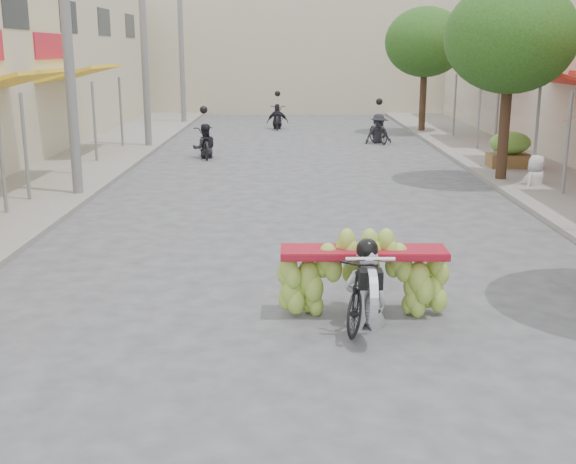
{
  "coord_description": "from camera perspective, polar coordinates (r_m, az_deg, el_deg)",
  "views": [
    {
      "loc": [
        -0.28,
        -5.16,
        3.47
      ],
      "look_at": [
        -0.3,
        4.23,
        1.1
      ],
      "focal_mm": 45.0,
      "sensor_mm": 36.0,
      "label": 1
    }
  ],
  "objects": [
    {
      "name": "bg_motorbike_c",
      "position": [
        32.95,
        -0.83,
        9.48
      ],
      "size": [
        0.98,
        1.8,
        1.95
      ],
      "color": "black",
      "rests_on": "ground"
    },
    {
      "name": "far_building",
      "position": [
        43.16,
        0.51,
        14.22
      ],
      "size": [
        20.0,
        6.0,
        7.0
      ],
      "primitive_type": "cube",
      "color": "beige",
      "rests_on": "ground"
    },
    {
      "name": "utility_pole_far",
      "position": [
        26.66,
        -11.35,
        15.11
      ],
      "size": [
        0.6,
        0.24,
        8.0
      ],
      "color": "slate",
      "rests_on": "ground"
    },
    {
      "name": "sidewalk_right",
      "position": [
        21.7,
        19.77,
        4.3
      ],
      "size": [
        4.0,
        60.0,
        0.12
      ],
      "primitive_type": "cube",
      "color": "gray",
      "rests_on": "ground"
    },
    {
      "name": "produce_crate_far",
      "position": [
        22.3,
        17.12,
        6.45
      ],
      "size": [
        1.2,
        0.88,
        1.16
      ],
      "color": "brown",
      "rests_on": "ground"
    },
    {
      "name": "utility_pole_back",
      "position": [
        35.53,
        -8.45,
        14.93
      ],
      "size": [
        0.6,
        0.24,
        8.0
      ],
      "color": "slate",
      "rests_on": "ground"
    },
    {
      "name": "street_tree_mid",
      "position": [
        19.98,
        17.19,
        14.47
      ],
      "size": [
        3.4,
        3.4,
        5.25
      ],
      "color": "#3A2719",
      "rests_on": "ground"
    },
    {
      "name": "bg_motorbike_b",
      "position": [
        27.96,
        7.17,
        8.69
      ],
      "size": [
        1.17,
        1.74,
        1.95
      ],
      "color": "black",
      "rests_on": "ground"
    },
    {
      "name": "street_tree_far",
      "position": [
        31.67,
        10.8,
        14.5
      ],
      "size": [
        3.4,
        3.4,
        5.25
      ],
      "color": "#3A2719",
      "rests_on": "ground"
    },
    {
      "name": "utility_pole_mid",
      "position": [
        17.92,
        -17.12,
        15.35
      ],
      "size": [
        0.6,
        0.24,
        8.0
      ],
      "color": "slate",
      "rests_on": "ground"
    },
    {
      "name": "bg_motorbike_a",
      "position": [
        24.13,
        -6.63,
        7.56
      ],
      "size": [
        0.97,
        1.8,
        1.95
      ],
      "color": "black",
      "rests_on": "ground"
    },
    {
      "name": "sidewalk_left",
      "position": [
        21.52,
        -18.13,
        4.35
      ],
      "size": [
        4.0,
        60.0,
        0.12
      ],
      "primitive_type": "cube",
      "color": "gray",
      "rests_on": "ground"
    },
    {
      "name": "banana_motorbike",
      "position": [
        9.43,
        6.08,
        -3.2
      ],
      "size": [
        2.2,
        1.86,
        1.95
      ],
      "color": "black",
      "rests_on": "ground"
    },
    {
      "name": "pedestrian",
      "position": [
        19.46,
        19.1,
        5.78
      ],
      "size": [
        0.87,
        0.84,
        1.54
      ],
      "rotation": [
        0.0,
        0.0,
        3.85
      ],
      "color": "silver",
      "rests_on": "ground"
    }
  ]
}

